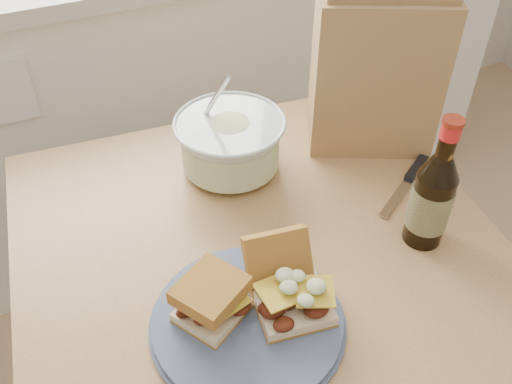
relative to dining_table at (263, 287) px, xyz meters
name	(u,v)px	position (x,y,z in m)	size (l,w,h in m)	color
cabinet_run	(115,100)	(-0.08, 0.96, -0.14)	(2.50, 0.64, 0.94)	white
dining_table	(263,287)	(0.00, 0.00, 0.00)	(0.92, 0.92, 0.71)	tan
plate	(248,322)	(-0.09, -0.14, 0.11)	(0.30, 0.30, 0.02)	#495876
sandwich_left	(211,299)	(-0.13, -0.11, 0.16)	(0.13, 0.13, 0.07)	beige
sandwich_right	(288,285)	(-0.01, -0.13, 0.16)	(0.12, 0.17, 0.10)	beige
coleslaw_bowl	(230,145)	(0.03, 0.24, 0.16)	(0.22, 0.22, 0.22)	silver
beer_bottle	(432,198)	(0.27, -0.09, 0.20)	(0.07, 0.07, 0.26)	black
knife	(412,175)	(0.36, 0.06, 0.11)	(0.19, 0.13, 0.01)	silver
paper_bag	(376,69)	(0.35, 0.22, 0.27)	(0.25, 0.17, 0.33)	#A47F4F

